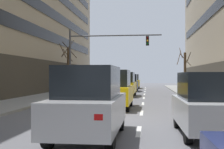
{
  "coord_description": "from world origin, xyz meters",
  "views": [
    {
      "loc": [
        1.89,
        -13.26,
        1.92
      ],
      "look_at": [
        -0.98,
        11.08,
        1.96
      ],
      "focal_mm": 48.13,
      "sensor_mm": 36.0,
      "label": 1
    }
  ],
  "objects_px": {
    "car_parked_1": "(206,104)",
    "street_tree_0": "(185,70)",
    "taxi_driving_2": "(133,81)",
    "street_tree_1": "(68,68)",
    "taxi_driving_0": "(125,84)",
    "car_driving_6": "(89,102)",
    "car_driving_5": "(130,83)",
    "taxi_driving_1": "(115,89)",
    "car_driving_3": "(112,83)",
    "traffic_signal_0": "(98,50)",
    "taxi_driving_4": "(100,85)"
  },
  "relations": [
    {
      "from": "street_tree_0",
      "to": "taxi_driving_4",
      "type": "bearing_deg",
      "value": -163.56
    },
    {
      "from": "car_parked_1",
      "to": "traffic_signal_0",
      "type": "bearing_deg",
      "value": 110.27
    },
    {
      "from": "car_driving_5",
      "to": "car_driving_6",
      "type": "bearing_deg",
      "value": -89.5
    },
    {
      "from": "taxi_driving_4",
      "to": "street_tree_1",
      "type": "bearing_deg",
      "value": -138.07
    },
    {
      "from": "taxi_driving_0",
      "to": "traffic_signal_0",
      "type": "distance_m",
      "value": 3.98
    },
    {
      "from": "car_driving_6",
      "to": "car_parked_1",
      "type": "relative_size",
      "value": 1.08
    },
    {
      "from": "car_driving_3",
      "to": "taxi_driving_1",
      "type": "bearing_deg",
      "value": -82.9
    },
    {
      "from": "car_driving_6",
      "to": "car_parked_1",
      "type": "height_order",
      "value": "car_driving_6"
    },
    {
      "from": "car_driving_3",
      "to": "taxi_driving_4",
      "type": "bearing_deg",
      "value": -90.84
    },
    {
      "from": "street_tree_0",
      "to": "street_tree_1",
      "type": "bearing_deg",
      "value": -156.33
    },
    {
      "from": "taxi_driving_1",
      "to": "car_driving_6",
      "type": "bearing_deg",
      "value": -89.16
    },
    {
      "from": "taxi_driving_2",
      "to": "taxi_driving_4",
      "type": "bearing_deg",
      "value": -107.71
    },
    {
      "from": "car_driving_3",
      "to": "street_tree_0",
      "type": "bearing_deg",
      "value": -36.03
    },
    {
      "from": "car_driving_6",
      "to": "street_tree_0",
      "type": "relative_size",
      "value": 0.9
    },
    {
      "from": "taxi_driving_1",
      "to": "taxi_driving_4",
      "type": "distance_m",
      "value": 16.16
    },
    {
      "from": "car_driving_5",
      "to": "car_parked_1",
      "type": "height_order",
      "value": "car_driving_5"
    },
    {
      "from": "taxi_driving_4",
      "to": "street_tree_0",
      "type": "bearing_deg",
      "value": 16.44
    },
    {
      "from": "taxi_driving_0",
      "to": "car_parked_1",
      "type": "xyz_separation_m",
      "value": [
        3.88,
        -17.15,
        -0.09
      ]
    },
    {
      "from": "car_parked_1",
      "to": "street_tree_0",
      "type": "distance_m",
      "value": 26.06
    },
    {
      "from": "car_driving_6",
      "to": "car_parked_1",
      "type": "distance_m",
      "value": 3.71
    },
    {
      "from": "car_driving_3",
      "to": "car_driving_5",
      "type": "xyz_separation_m",
      "value": [
        3.06,
        -7.28,
        0.19
      ]
    },
    {
      "from": "car_driving_6",
      "to": "taxi_driving_1",
      "type": "bearing_deg",
      "value": 90.84
    },
    {
      "from": "taxi_driving_2",
      "to": "car_parked_1",
      "type": "relative_size",
      "value": 1.01
    },
    {
      "from": "taxi_driving_1",
      "to": "car_parked_1",
      "type": "xyz_separation_m",
      "value": [
        3.73,
        -7.26,
        -0.1
      ]
    },
    {
      "from": "car_parked_1",
      "to": "car_driving_3",
      "type": "bearing_deg",
      "value": 101.91
    },
    {
      "from": "car_driving_6",
      "to": "car_driving_5",
      "type": "bearing_deg",
      "value": 90.5
    },
    {
      "from": "car_driving_3",
      "to": "taxi_driving_2",
      "type": "bearing_deg",
      "value": 5.93
    },
    {
      "from": "car_driving_6",
      "to": "street_tree_1",
      "type": "distance_m",
      "value": 22.27
    },
    {
      "from": "taxi_driving_2",
      "to": "traffic_signal_0",
      "type": "bearing_deg",
      "value": -98.86
    },
    {
      "from": "car_driving_5",
      "to": "car_driving_3",
      "type": "bearing_deg",
      "value": 112.8
    },
    {
      "from": "car_driving_3",
      "to": "car_driving_6",
      "type": "relative_size",
      "value": 0.99
    },
    {
      "from": "car_driving_5",
      "to": "car_driving_6",
      "type": "height_order",
      "value": "car_driving_6"
    },
    {
      "from": "car_driving_3",
      "to": "traffic_signal_0",
      "type": "relative_size",
      "value": 0.53
    },
    {
      "from": "car_driving_5",
      "to": "traffic_signal_0",
      "type": "bearing_deg",
      "value": -106.76
    },
    {
      "from": "car_driving_3",
      "to": "street_tree_0",
      "type": "relative_size",
      "value": 0.89
    },
    {
      "from": "car_driving_6",
      "to": "car_parked_1",
      "type": "xyz_separation_m",
      "value": [
        3.61,
        0.86,
        -0.09
      ]
    },
    {
      "from": "taxi_driving_0",
      "to": "car_driving_6",
      "type": "xyz_separation_m",
      "value": [
        0.27,
        -18.01,
        0.0
      ]
    },
    {
      "from": "taxi_driving_2",
      "to": "street_tree_1",
      "type": "height_order",
      "value": "street_tree_1"
    },
    {
      "from": "car_parked_1",
      "to": "street_tree_0",
      "type": "xyz_separation_m",
      "value": [
        2.5,
        25.9,
        1.51
      ]
    },
    {
      "from": "taxi_driving_0",
      "to": "car_driving_3",
      "type": "distance_m",
      "value": 15.87
    },
    {
      "from": "car_parked_1",
      "to": "taxi_driving_2",
      "type": "bearing_deg",
      "value": 96.66
    },
    {
      "from": "taxi_driving_1",
      "to": "street_tree_0",
      "type": "distance_m",
      "value": 19.69
    },
    {
      "from": "taxi_driving_0",
      "to": "car_driving_6",
      "type": "distance_m",
      "value": 18.01
    },
    {
      "from": "car_driving_3",
      "to": "car_driving_5",
      "type": "bearing_deg",
      "value": -67.2
    },
    {
      "from": "taxi_driving_4",
      "to": "car_driving_3",
      "type": "bearing_deg",
      "value": 89.16
    },
    {
      "from": "taxi_driving_1",
      "to": "car_parked_1",
      "type": "relative_size",
      "value": 1.09
    },
    {
      "from": "taxi_driving_0",
      "to": "street_tree_0",
      "type": "bearing_deg",
      "value": 53.88
    },
    {
      "from": "car_driving_3",
      "to": "car_parked_1",
      "type": "relative_size",
      "value": 1.07
    },
    {
      "from": "taxi_driving_1",
      "to": "car_driving_5",
      "type": "relative_size",
      "value": 1.1
    },
    {
      "from": "car_driving_3",
      "to": "street_tree_1",
      "type": "height_order",
      "value": "street_tree_1"
    }
  ]
}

